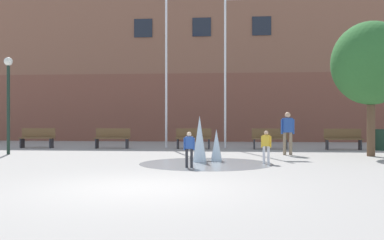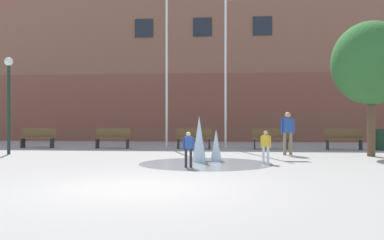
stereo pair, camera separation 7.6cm
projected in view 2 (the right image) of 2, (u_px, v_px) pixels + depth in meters
ground_plane at (136, 188)px, 8.71m from camera, size 100.00×100.00×0.00m
library_building at (206, 71)px, 29.43m from camera, size 36.00×6.05×8.98m
splash_fountain at (205, 146)px, 13.94m from camera, size 4.00×4.00×1.44m
park_bench_under_left_flagpole at (38, 137)px, 20.76m from camera, size 1.60×0.44×0.91m
park_bench_center at (113, 138)px, 20.43m from camera, size 1.60×0.44×0.91m
park_bench_under_right_flagpole at (194, 138)px, 20.16m from camera, size 1.60×0.44×0.91m
park_bench_near_trashcan at (270, 138)px, 19.91m from camera, size 1.60×0.44×0.91m
park_bench_far_right at (344, 139)px, 19.48m from camera, size 1.60×0.44×0.91m
child_in_fountain at (266, 144)px, 13.45m from camera, size 0.31×0.19×0.99m
adult_in_red at (288, 130)px, 16.62m from camera, size 0.50×0.29×1.59m
child_with_pink_shirt at (188, 147)px, 12.32m from camera, size 0.31×0.17×0.99m
flagpole_left at (167, 57)px, 20.77m from camera, size 0.80×0.10×7.92m
flagpole_right at (226, 60)px, 20.51m from camera, size 0.80×0.10×7.63m
lamp_post_left_lane at (9, 90)px, 16.98m from camera, size 0.32×0.32×3.67m
trash_can at (381, 140)px, 19.11m from camera, size 0.56×0.56×0.90m
street_tree_near_building at (371, 63)px, 16.06m from camera, size 2.82×2.82×4.84m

